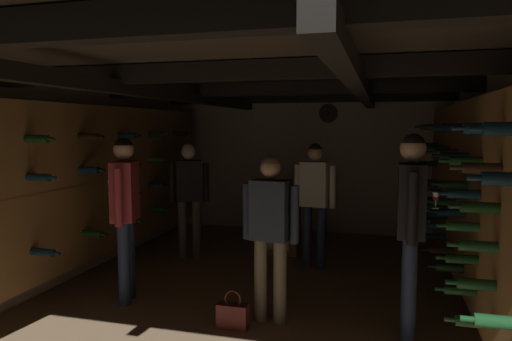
{
  "coord_description": "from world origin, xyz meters",
  "views": [
    {
      "loc": [
        1.24,
        -4.64,
        1.81
      ],
      "look_at": [
        -0.09,
        0.22,
        1.32
      ],
      "focal_mm": 32.52,
      "sensor_mm": 36.0,
      "label": 1
    }
  ],
  "objects_px": {
    "display_bottle": "(272,181)",
    "person_guest_far_right": "(315,194)",
    "person_guest_mid_right": "(411,214)",
    "person_guest_far_left": "(189,190)",
    "person_host_center": "(270,224)",
    "wine_crate_stack": "(281,222)",
    "person_guest_mid_left": "(125,203)",
    "handbag": "(233,315)"
  },
  "relations": [
    {
      "from": "wine_crate_stack",
      "to": "person_guest_far_left",
      "type": "xyz_separation_m",
      "value": [
        -1.16,
        -0.55,
        0.49
      ]
    },
    {
      "from": "wine_crate_stack",
      "to": "person_guest_far_left",
      "type": "distance_m",
      "value": 1.38
    },
    {
      "from": "person_host_center",
      "to": "handbag",
      "type": "bearing_deg",
      "value": -141.16
    },
    {
      "from": "person_guest_mid_right",
      "to": "person_guest_far_left",
      "type": "relative_size",
      "value": 1.11
    },
    {
      "from": "person_guest_mid_left",
      "to": "person_guest_mid_right",
      "type": "bearing_deg",
      "value": -1.9
    },
    {
      "from": "person_guest_far_right",
      "to": "handbag",
      "type": "bearing_deg",
      "value": -102.63
    },
    {
      "from": "person_guest_far_left",
      "to": "person_guest_mid_left",
      "type": "distance_m",
      "value": 1.66
    },
    {
      "from": "wine_crate_stack",
      "to": "person_guest_far_left",
      "type": "relative_size",
      "value": 0.57
    },
    {
      "from": "person_guest_mid_right",
      "to": "person_guest_far_right",
      "type": "bearing_deg",
      "value": 121.24
    },
    {
      "from": "person_guest_mid_left",
      "to": "wine_crate_stack",
      "type": "bearing_deg",
      "value": 62.52
    },
    {
      "from": "person_host_center",
      "to": "person_guest_far_left",
      "type": "height_order",
      "value": "person_guest_far_left"
    },
    {
      "from": "display_bottle",
      "to": "person_guest_far_right",
      "type": "relative_size",
      "value": 0.22
    },
    {
      "from": "wine_crate_stack",
      "to": "person_guest_mid_right",
      "type": "relative_size",
      "value": 0.52
    },
    {
      "from": "wine_crate_stack",
      "to": "person_guest_mid_right",
      "type": "height_order",
      "value": "person_guest_mid_right"
    },
    {
      "from": "person_host_center",
      "to": "display_bottle",
      "type": "bearing_deg",
      "value": 102.93
    },
    {
      "from": "display_bottle",
      "to": "person_guest_far_left",
      "type": "bearing_deg",
      "value": -154.8
    },
    {
      "from": "person_guest_far_right",
      "to": "person_guest_mid_right",
      "type": "bearing_deg",
      "value": -58.76
    },
    {
      "from": "display_bottle",
      "to": "person_guest_far_left",
      "type": "distance_m",
      "value": 1.16
    },
    {
      "from": "person_guest_mid_left",
      "to": "handbag",
      "type": "height_order",
      "value": "person_guest_mid_left"
    },
    {
      "from": "person_host_center",
      "to": "person_guest_mid_right",
      "type": "xyz_separation_m",
      "value": [
        1.22,
        0.0,
        0.14
      ]
    },
    {
      "from": "person_guest_mid_right",
      "to": "handbag",
      "type": "xyz_separation_m",
      "value": [
        -1.5,
        -0.24,
        -0.95
      ]
    },
    {
      "from": "person_guest_far_left",
      "to": "handbag",
      "type": "relative_size",
      "value": 4.51
    },
    {
      "from": "wine_crate_stack",
      "to": "person_guest_far_right",
      "type": "height_order",
      "value": "person_guest_far_right"
    },
    {
      "from": "person_host_center",
      "to": "person_guest_mid_left",
      "type": "xyz_separation_m",
      "value": [
        -1.55,
        0.1,
        0.11
      ]
    },
    {
      "from": "person_guest_mid_left",
      "to": "display_bottle",
      "type": "bearing_deg",
      "value": 64.38
    },
    {
      "from": "person_guest_far_right",
      "to": "person_guest_far_left",
      "type": "xyz_separation_m",
      "value": [
        -1.72,
        0.0,
        -0.01
      ]
    },
    {
      "from": "person_host_center",
      "to": "person_guest_far_right",
      "type": "distance_m",
      "value": 1.76
    },
    {
      "from": "person_guest_far_left",
      "to": "person_guest_far_right",
      "type": "bearing_deg",
      "value": -0.01
    },
    {
      "from": "person_host_center",
      "to": "person_guest_far_left",
      "type": "xyz_separation_m",
      "value": [
        -1.56,
        1.75,
        0.02
      ]
    },
    {
      "from": "display_bottle",
      "to": "handbag",
      "type": "relative_size",
      "value": 1.01
    },
    {
      "from": "wine_crate_stack",
      "to": "person_guest_mid_left",
      "type": "bearing_deg",
      "value": -117.48
    },
    {
      "from": "person_guest_mid_right",
      "to": "handbag",
      "type": "distance_m",
      "value": 1.79
    },
    {
      "from": "wine_crate_stack",
      "to": "person_host_center",
      "type": "distance_m",
      "value": 2.38
    },
    {
      "from": "person_guest_mid_right",
      "to": "person_guest_far_left",
      "type": "distance_m",
      "value": 3.28
    },
    {
      "from": "person_host_center",
      "to": "person_guest_far_left",
      "type": "relative_size",
      "value": 0.98
    },
    {
      "from": "person_host_center",
      "to": "person_guest_far_right",
      "type": "xyz_separation_m",
      "value": [
        0.16,
        1.75,
        0.03
      ]
    },
    {
      "from": "person_guest_far_right",
      "to": "handbag",
      "type": "xyz_separation_m",
      "value": [
        -0.44,
        -1.98,
        -0.84
      ]
    },
    {
      "from": "person_guest_far_right",
      "to": "person_guest_mid_left",
      "type": "height_order",
      "value": "person_guest_mid_left"
    },
    {
      "from": "person_guest_mid_right",
      "to": "person_guest_far_right",
      "type": "height_order",
      "value": "person_guest_mid_right"
    },
    {
      "from": "person_host_center",
      "to": "handbag",
      "type": "relative_size",
      "value": 4.44
    },
    {
      "from": "wine_crate_stack",
      "to": "person_guest_mid_right",
      "type": "distance_m",
      "value": 2.87
    },
    {
      "from": "display_bottle",
      "to": "person_guest_mid_left",
      "type": "relative_size",
      "value": 0.21
    }
  ]
}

